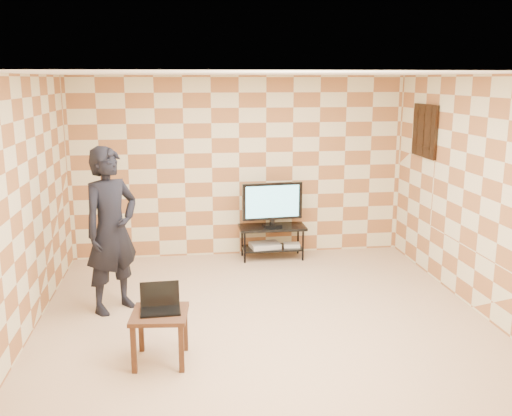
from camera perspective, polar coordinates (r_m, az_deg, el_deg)
The scene contains 14 objects.
floor at distance 6.56m, azimuth 0.71°, elevation -11.01°, with size 5.00×5.00×0.00m, color #C6AC8A.
wall_back at distance 8.58m, azimuth -1.69°, elevation 4.09°, with size 5.00×0.02×2.70m, color beige.
wall_front at distance 3.78m, azimuth 6.32°, elevation -7.39°, with size 5.00×0.02×2.70m, color beige.
wall_left at distance 6.29m, azimuth -22.41°, elevation -0.10°, with size 0.02×5.00×2.70m, color beige.
wall_right at distance 6.95m, azimuth 21.59°, elevation 1.13°, with size 0.02×5.00×2.70m, color beige.
ceiling at distance 6.00m, azimuth 0.78°, elevation 13.29°, with size 5.00×5.00×0.02m, color white.
wall_art at distance 8.23m, azimuth 16.53°, elevation 7.41°, with size 0.04×0.72×0.72m.
tv_stand at distance 8.55m, azimuth 1.63°, elevation -2.69°, with size 0.99×0.45×0.50m.
tv at distance 8.43m, azimuth 1.65°, elevation 0.57°, with size 0.90×0.19×0.66m.
dvd_player at distance 8.57m, azimuth 0.90°, elevation -3.75°, with size 0.43×0.31×0.07m, color #ACACAF.
game_console at distance 8.63m, azimuth 3.58°, elevation -3.71°, with size 0.24×0.18×0.05m, color silver.
side_table at distance 5.57m, azimuth -9.60°, elevation -11.09°, with size 0.57×0.57×0.50m.
laptop at distance 5.56m, azimuth -9.56°, elevation -9.51°, with size 0.39×0.31×0.25m.
person at distance 6.71m, azimuth -14.27°, elevation -2.17°, with size 0.70×0.46×1.92m, color black.
Camera 1 is at (-0.88, -5.94, 2.65)m, focal length 40.00 mm.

